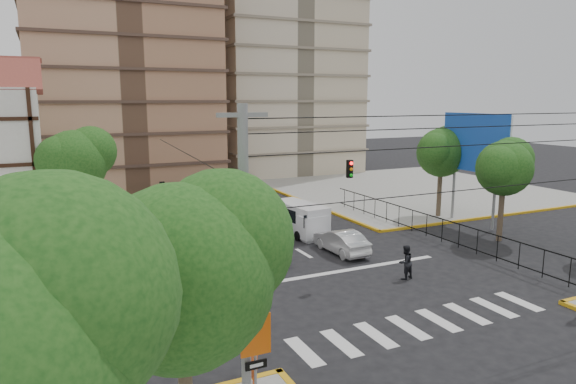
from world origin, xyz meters
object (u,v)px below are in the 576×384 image
van_right_lane (302,220)px  van_left_lane (212,198)px  district_sign (256,345)px  car_white_front_right (341,241)px  pedestrian_crosswalk (405,262)px  traffic_light_nw (163,206)px  pedestrian_sw_corner (251,364)px  car_silver_front_left (266,252)px

van_right_lane → van_left_lane: van_right_lane is taller
district_sign → van_right_lane: bearing=59.7°
district_sign → van_left_lane: size_ratio=0.68×
car_white_front_right → pedestrian_crosswalk: (0.63, -5.40, 0.18)m
van_right_lane → pedestrian_crosswalk: bearing=-91.5°
traffic_light_nw → van_left_lane: 13.76m
pedestrian_sw_corner → van_right_lane: bearing=38.8°
traffic_light_nw → car_silver_front_left: (5.00, -3.46, -2.50)m
district_sign → pedestrian_sw_corner: bearing=74.4°
traffic_light_nw → pedestrian_crosswalk: traffic_light_nw is taller
traffic_light_nw → van_right_lane: bearing=6.6°
district_sign → car_white_front_right: bearing=50.8°
car_white_front_right → pedestrian_sw_corner: pedestrian_sw_corner is taller
van_left_lane → car_white_front_right: (3.39, -15.61, -0.26)m
van_right_lane → pedestrian_sw_corner: size_ratio=3.05×
van_left_lane → pedestrian_crosswalk: size_ratio=2.58×
traffic_light_nw → pedestrian_crosswalk: size_ratio=2.42×
car_silver_front_left → pedestrian_crosswalk: size_ratio=1.99×
traffic_light_nw → pedestrian_sw_corner: 15.61m
traffic_light_nw → car_white_front_right: 10.82m
car_silver_front_left → pedestrian_crosswalk: pedestrian_crosswalk is taller
traffic_light_nw → district_sign: size_ratio=1.38×
traffic_light_nw → pedestrian_crosswalk: bearing=-40.7°
traffic_light_nw → pedestrian_sw_corner: traffic_light_nw is taller
van_right_lane → van_left_lane: (-3.12, 10.83, -0.06)m
van_right_lane → car_white_front_right: size_ratio=1.13×
traffic_light_nw → van_left_lane: size_ratio=0.94×
traffic_light_nw → pedestrian_sw_corner: (-0.56, -15.45, -2.15)m
car_silver_front_left → pedestrian_crosswalk: bearing=128.5°
district_sign → pedestrian_crosswalk: size_ratio=1.76×
car_silver_front_left → pedestrian_sw_corner: pedestrian_sw_corner is taller
van_right_lane → car_white_front_right: (0.27, -4.78, -0.33)m
district_sign → van_right_lane: size_ratio=0.64×
pedestrian_crosswalk → district_sign: bearing=23.6°
district_sign → car_silver_front_left: size_ratio=0.89×
van_left_lane → car_white_front_right: 15.97m
district_sign → pedestrian_crosswalk: district_sign is taller
car_white_front_right → van_left_lane: bearing=-79.2°
traffic_light_nw → district_sign: traffic_light_nw is taller
pedestrian_sw_corner → district_sign: bearing=-125.1°
car_silver_front_left → car_white_front_right: bearing=171.5°
district_sign → car_white_front_right: 17.34m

